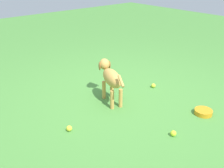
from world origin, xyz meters
name	(u,v)px	position (x,y,z in m)	size (l,w,h in m)	color
ground	(124,101)	(0.00, 0.00, 0.00)	(14.00, 14.00, 0.00)	#478438
dog	(111,77)	(-0.12, -0.14, 0.35)	(0.75, 0.35, 0.53)	#C69347
tennis_ball_0	(69,128)	(0.11, -0.96, 0.03)	(0.07, 0.07, 0.07)	yellow
tennis_ball_1	(173,133)	(0.94, -0.14, 0.03)	(0.07, 0.07, 0.07)	#C4DD2C
tennis_ball_2	(153,86)	(-0.02, 0.62, 0.03)	(0.07, 0.07, 0.07)	#CEE134
water_bowl	(203,112)	(0.90, 0.51, 0.03)	(0.22, 0.22, 0.06)	orange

